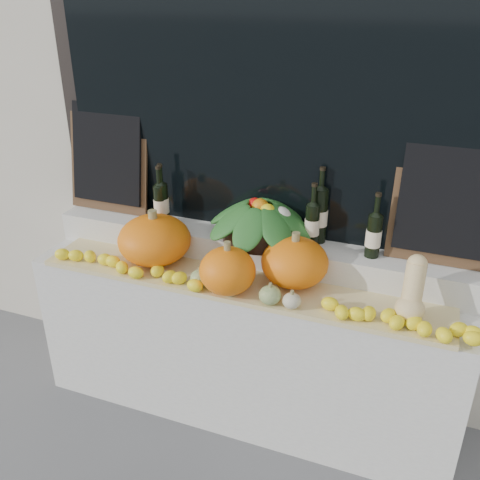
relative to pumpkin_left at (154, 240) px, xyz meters
name	(u,v)px	position (x,y,z in m)	size (l,w,h in m)	color
display_sill	(245,343)	(0.49, 0.07, -0.59)	(2.30, 0.55, 0.88)	silver
rear_tier	(255,249)	(0.49, 0.22, -0.07)	(2.30, 0.25, 0.16)	silver
straw_bedding	(236,285)	(0.49, -0.06, -0.14)	(2.10, 0.32, 0.03)	tan
pumpkin_left	(154,240)	(0.00, 0.00, 0.00)	(0.39, 0.39, 0.26)	orange
pumpkin_right	(295,262)	(0.76, 0.04, -0.01)	(0.33, 0.33, 0.24)	orange
pumpkin_center	(228,271)	(0.48, -0.15, -0.01)	(0.27, 0.27, 0.23)	orange
butternut_squash	(412,293)	(1.32, -0.06, 0.00)	(0.13, 0.20, 0.28)	#EAC98A
decorative_gourds	(236,285)	(0.53, -0.17, -0.07)	(0.57, 0.14, 0.17)	#376A1F
lemon_heap	(228,288)	(0.49, -0.17, -0.10)	(2.20, 0.16, 0.06)	yellow
produce_bowl	(260,219)	(0.52, 0.20, 0.12)	(0.60, 0.60, 0.23)	black
wine_bottle_far_left	(161,204)	(-0.06, 0.19, 0.12)	(0.08, 0.08, 0.33)	black
wine_bottle_near_left	(162,203)	(-0.06, 0.20, 0.13)	(0.08, 0.08, 0.34)	black
wine_bottle_tall	(319,215)	(0.81, 0.28, 0.16)	(0.08, 0.08, 0.40)	black
wine_bottle_near_right	(312,224)	(0.79, 0.23, 0.12)	(0.08, 0.08, 0.33)	black
wine_bottle_far_right	(374,235)	(1.10, 0.21, 0.12)	(0.08, 0.08, 0.33)	black
chalkboard_left	(108,156)	(-0.43, 0.28, 0.33)	(0.50, 0.13, 0.61)	#4C331E
chalkboard_right	(448,199)	(1.41, 0.28, 0.33)	(0.50, 0.13, 0.61)	#4C331E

